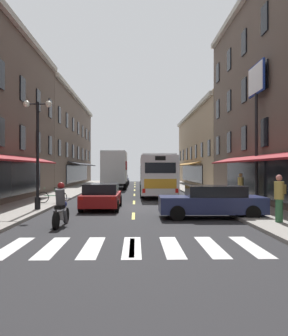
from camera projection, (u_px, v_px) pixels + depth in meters
name	position (u px, v px, depth m)	size (l,w,h in m)	color
ground_plane	(134.00, 208.00, 19.89)	(34.80, 80.00, 0.10)	#28282B
lane_centre_dashes	(134.00, 208.00, 19.64)	(0.14, 73.90, 0.01)	#DBCC4C
crosswalk_near	(132.00, 247.00, 9.89)	(7.10, 2.80, 0.01)	silver
sidewalk_left	(27.00, 207.00, 19.75)	(3.00, 80.00, 0.14)	gray
sidewalk_right	(239.00, 206.00, 20.03)	(3.00, 80.00, 0.14)	gray
billboard_sign	(256.00, 98.00, 20.53)	(0.40, 2.52, 8.05)	black
transit_bus	(156.00, 174.00, 29.71)	(2.73, 12.17, 3.22)	silver
box_truck	(115.00, 170.00, 37.93)	(2.54, 7.86, 3.92)	black
sedan_near	(102.00, 196.00, 19.14)	(2.03, 4.34, 1.37)	maroon
sedan_mid	(121.00, 180.00, 46.38)	(2.05, 4.71, 1.31)	navy
sedan_far	(212.00, 201.00, 15.69)	(4.57, 2.01, 1.42)	navy
motorcycle_rider	(61.00, 208.00, 13.40)	(0.62, 2.07, 1.66)	black
bicycle_near	(52.00, 197.00, 21.13)	(1.70, 0.48, 0.91)	black
pedestrian_near	(279.00, 197.00, 13.56)	(0.51, 0.49, 1.80)	#33663F
pedestrian_mid	(241.00, 187.00, 22.44)	(0.36, 0.36, 1.74)	#B29947
street_lamp_twin	(38.00, 149.00, 17.80)	(1.42, 0.32, 5.42)	black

